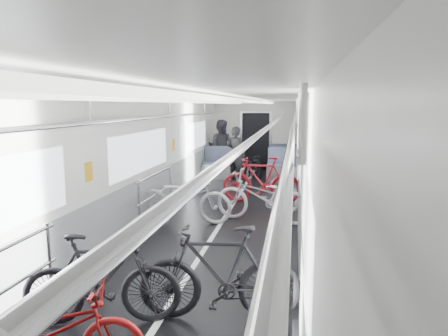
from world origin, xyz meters
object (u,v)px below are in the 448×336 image
Objects in this scene: bike_left_near at (50,330)px; person_standing at (236,153)px; bike_left_mid at (102,279)px; bike_right_mid at (263,197)px; bike_aisle at (254,167)px; bike_left_far at (184,197)px; person_seated at (221,147)px; bike_right_near at (220,273)px; bike_right_far at (261,180)px.

bike_left_near is 0.96× the size of person_standing.
bike_right_mid is at bearing -31.85° from bike_left_mid.
person_standing is at bearing -12.66° from bike_left_near.
bike_aisle is (-0.60, 4.28, -0.09)m from bike_right_mid.
bike_left_far reaches higher than bike_aisle.
bike_left_mid is 0.85× the size of bike_right_mid.
person_seated is at bearing 148.09° from bike_aisle.
person_seated is (-0.50, 9.38, 0.41)m from bike_left_mid.
bike_right_mid reaches higher than bike_left_mid.
bike_aisle is (-0.44, 7.98, -0.10)m from bike_right_near.
person_standing is (0.35, 4.57, 0.33)m from bike_left_far.
bike_left_mid is at bearing -10.09° from bike_right_far.
bike_right_mid is 1.54m from bike_right_far.
person_standing reaches higher than bike_right_mid.
bike_right_mid is at bearing -78.68° from bike_left_far.
person_seated is at bearing -8.71° from bike_left_near.
bike_right_far reaches higher than bike_left_near.
bike_right_far reaches higher than bike_aisle.
bike_left_near is 0.84× the size of bike_left_far.
bike_left_mid is at bearing -7.16° from bike_right_mid.
bike_left_near is 0.91× the size of bike_right_near.
bike_right_near is 5.23m from bike_right_far.
bike_left_near is 0.83× the size of bike_right_mid.
person_seated reaches higher than bike_aisle.
bike_left_far is 2.27m from bike_right_far.
bike_left_near is 6.49m from bike_right_far.
person_seated reaches higher than bike_right_mid.
person_standing reaches higher than bike_left_mid.
bike_right_mid is 1.06× the size of person_seated.
person_seated is at bearing -154.38° from bike_right_far.
person_seated reaches higher than bike_left_mid.
person_seated is at bearing -10.30° from bike_left_mid.
person_standing is 1.28m from person_seated.
person_standing is (0.18, 8.29, 0.33)m from bike_left_mid.
person_standing is (-1.00, 2.75, 0.27)m from bike_right_far.
bike_right_far is (1.18, 5.54, 0.06)m from bike_left_mid.
bike_left_far is 5.68m from person_seated.
bike_right_mid reaches higher than bike_left_near.
bike_right_mid is 1.21× the size of bike_aisle.
bike_left_mid reaches higher than bike_left_near.
bike_right_near is (1.18, 0.31, 0.03)m from bike_left_mid.
person_seated is (-1.68, 3.84, 0.35)m from bike_right_far.
person_standing is at bearing -158.02° from bike_right_far.
bike_right_far is at bearing 119.83° from person_seated.
bike_left_near is at bearing 163.93° from bike_left_mid.
bike_left_mid is (0.04, 0.84, 0.08)m from bike_left_near.
bike_right_far reaches higher than bike_left_mid.
bike_right_far is 1.02× the size of person_seated.
bike_right_mid is at bearing 7.87° from bike_right_far.
bike_right_far is 2.94m from person_standing.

